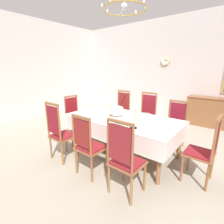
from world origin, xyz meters
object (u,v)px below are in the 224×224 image
Objects in this scene: spoon_primary at (125,127)px; chair_north_a at (121,111)px; chair_south_a at (60,132)px; chair_head_east at (205,149)px; chair_south_b at (88,144)px; soup_tureen at (117,111)px; bowl_near_right at (146,115)px; chair_north_b at (146,116)px; candlestick_east at (135,114)px; candlestick_west at (111,109)px; dining_table at (122,121)px; chair_south_c at (125,158)px; mounted_clock at (165,61)px; spoon_secondary at (152,116)px; bowl_near_left at (118,125)px; chair_north_c at (175,123)px; chair_head_west at (75,115)px; bowl_far_left at (133,128)px; sideboard at (212,112)px; chandelier at (124,9)px.

chair_north_a is at bearing 128.95° from spoon_primary.
chair_head_east is at bearing 23.43° from chair_south_a.
chair_north_a is 1.08× the size of chair_south_b.
soup_tureen is (-1.70, -0.00, 0.33)m from chair_head_east.
bowl_near_right is 1.05× the size of spoon_primary.
chair_south_b reaches higher than spoon_primary.
candlestick_east is at bearing 105.89° from chair_north_b.
candlestick_east is at bearing 0.00° from candlestick_west.
chair_north_a is at bearing 127.04° from dining_table.
dining_table is 1.56m from chair_head_east.
chair_south_b is (0.78, -1.99, -0.03)m from chair_north_a.
chair_head_east is at bearing 51.52° from chair_south_c.
chair_head_east is 4.15m from mounted_clock.
chair_north_b reaches higher than spoon_secondary.
bowl_near_left is at bearing -62.67° from dining_table.
chair_south_b is at bearing 69.78° from chair_north_c.
chair_head_west is 1.89m from candlestick_east.
dining_table is 0.55m from bowl_near_left.
bowl_near_right is 0.90m from bowl_far_left.
mounted_clock is at bearing 31.88° from chair_head_east.
chair_head_east is 0.77× the size of sideboard.
chair_south_c is at bearing 0.05° from chair_south_a.
spoon_secondary is 0.22× the size of chandelier.
chair_head_west is at bearing 156.61° from chair_south_c.
chair_south_a is 1.51m from chair_south_c.
candlestick_west reaches higher than bowl_far_left.
bowl_far_left is at bearing -39.01° from chandelier.
chair_head_east is at bearing 22.22° from spoon_primary.
chair_head_west is (-0.80, 1.00, -0.03)m from chair_south_a.
bowl_near_left is (0.25, -0.48, 0.10)m from dining_table.
chair_south_a reaches higher than spoon_primary.
dining_table is 15.17× the size of bowl_far_left.
chair_south_a is 1.43m from bowl_far_left.
chair_south_c is at bearing -65.87° from candlestick_east.
spoon_secondary is at bearing 156.04° from chair_north_a.
soup_tureen is at bearing -180.00° from candlestick_east.
chair_head_west is 1.94m from bowl_near_right.
bowl_far_left is 0.10× the size of sideboard.
candlestick_east is 0.45m from bowl_near_right.
chair_north_a is 1.51m from chair_north_c.
candlestick_west is 1.07× the size of candlestick_east.
chair_south_a is 3.37× the size of candlestick_west.
chair_south_b is (0.03, -0.99, -0.15)m from dining_table.
sideboard is (0.89, 3.05, -0.45)m from candlestick_east.
chair_south_a is 1.15m from bowl_near_left.
chandelier is at bearing -124.81° from spoon_secondary.
chair_north_b is at bearing 109.65° from bowl_far_left.
soup_tureen is 0.98× the size of candlestick_east.
bowl_near_right is (1.07, -0.56, 0.22)m from chair_north_a.
chair_north_b is 0.82× the size of sideboard.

